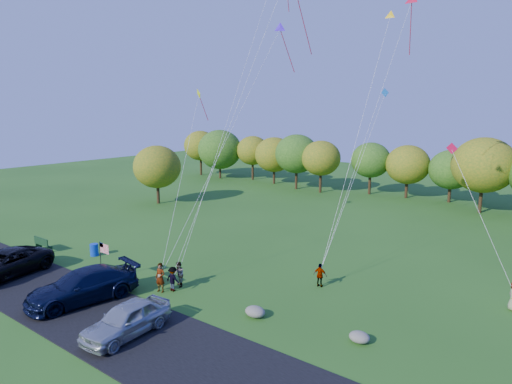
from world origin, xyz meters
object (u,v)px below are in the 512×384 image
(flyer_b, at_px, (179,274))
(park_bench, at_px, (42,244))
(minivan_navy, at_px, (83,286))
(flyer_c, at_px, (173,279))
(minivan_silver, at_px, (127,319))
(trash_barrel, at_px, (94,250))
(minivan_dark, at_px, (3,264))
(flyer_d, at_px, (320,275))
(flyer_a, at_px, (160,278))

(flyer_b, relative_size, park_bench, 0.82)
(minivan_navy, height_order, flyer_c, minivan_navy)
(minivan_navy, xyz_separation_m, minivan_silver, (5.43, -0.95, -0.11))
(trash_barrel, bearing_deg, minivan_navy, -36.93)
(minivan_dark, height_order, trash_barrel, minivan_dark)
(flyer_d, bearing_deg, minivan_silver, 61.98)
(minivan_dark, xyz_separation_m, flyer_d, (17.59, 11.61, -0.18))
(minivan_dark, xyz_separation_m, flyer_c, (10.68, 5.42, -0.17))
(minivan_navy, distance_m, park_bench, 11.99)
(flyer_d, distance_m, park_bench, 22.44)
(minivan_navy, bearing_deg, flyer_a, 67.45)
(minivan_navy, distance_m, trash_barrel, 8.88)
(flyer_d, bearing_deg, park_bench, 11.29)
(flyer_a, relative_size, flyer_c, 1.19)
(flyer_b, height_order, trash_barrel, flyer_b)
(minivan_dark, distance_m, flyer_d, 21.08)
(minivan_silver, xyz_separation_m, flyer_c, (-2.50, 5.31, -0.11))
(flyer_d, height_order, park_bench, flyer_d)
(flyer_b, bearing_deg, flyer_c, -41.88)
(minivan_silver, relative_size, park_bench, 2.44)
(minivan_dark, bearing_deg, minivan_navy, -5.26)
(minivan_navy, relative_size, trash_barrel, 6.87)
(minivan_navy, xyz_separation_m, flyer_b, (2.71, 5.05, -0.18))
(minivan_silver, distance_m, flyer_a, 5.61)
(minivan_navy, bearing_deg, trash_barrel, 153.26)
(minivan_navy, xyz_separation_m, park_bench, (-11.46, 3.50, -0.40))
(minivan_dark, bearing_deg, park_bench, 116.08)
(minivan_navy, relative_size, minivan_silver, 1.32)
(flyer_b, distance_m, trash_barrel, 9.81)
(minivan_dark, distance_m, minivan_navy, 7.82)
(flyer_c, distance_m, trash_barrel, 10.07)
(trash_barrel, bearing_deg, flyer_d, 17.16)
(park_bench, bearing_deg, trash_barrel, 22.05)
(minivan_silver, relative_size, flyer_c, 3.12)
(flyer_a, bearing_deg, flyer_d, 30.62)
(minivan_silver, height_order, trash_barrel, minivan_silver)
(flyer_d, xyz_separation_m, trash_barrel, (-16.93, -5.23, -0.30))
(minivan_silver, height_order, flyer_c, minivan_silver)
(park_bench, bearing_deg, flyer_a, 0.54)
(minivan_navy, xyz_separation_m, flyer_c, (2.93, 4.36, -0.21))
(flyer_a, distance_m, flyer_b, 1.30)
(flyer_d, height_order, trash_barrel, flyer_d)
(minivan_dark, relative_size, flyer_b, 3.91)
(park_bench, xyz_separation_m, trash_barrel, (4.37, 1.83, -0.12))
(flyer_b, bearing_deg, minivan_navy, -87.49)
(flyer_a, bearing_deg, trash_barrel, 159.02)
(flyer_a, xyz_separation_m, flyer_c, (0.50, 0.57, -0.15))
(minivan_navy, xyz_separation_m, trash_barrel, (-7.09, 5.32, -0.53))
(flyer_c, height_order, park_bench, flyer_c)
(minivan_navy, xyz_separation_m, flyer_a, (2.43, 3.78, -0.07))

